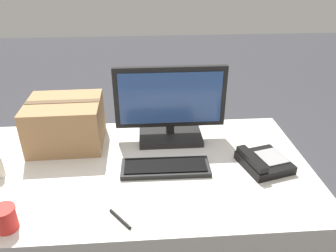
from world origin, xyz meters
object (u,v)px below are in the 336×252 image
at_px(cardboard_box, 66,123).
at_px(pen_marker, 120,219).
at_px(monitor, 170,109).
at_px(desk_phone, 263,162).
at_px(keyboard, 165,167).
at_px(paper_cup_right, 5,219).

distance_m(cardboard_box, pen_marker, 0.67).
distance_m(monitor, desk_phone, 0.53).
bearing_deg(cardboard_box, keyboard, -29.58).
height_order(paper_cup_right, cardboard_box, cardboard_box).
height_order(monitor, keyboard, monitor).
relative_size(keyboard, pen_marker, 3.81).
bearing_deg(pen_marker, keyboard, 109.83).
bearing_deg(desk_phone, cardboard_box, 148.17).
relative_size(desk_phone, pen_marker, 2.40).
bearing_deg(cardboard_box, paper_cup_right, -99.70).
distance_m(paper_cup_right, pen_marker, 0.41).
height_order(desk_phone, cardboard_box, cardboard_box).
distance_m(desk_phone, cardboard_box, 1.00).
distance_m(monitor, pen_marker, 0.67).
bearing_deg(paper_cup_right, keyboard, 28.34).
xyz_separation_m(keyboard, cardboard_box, (-0.49, 0.28, 0.10)).
bearing_deg(cardboard_box, desk_phone, -16.77).
distance_m(monitor, cardboard_box, 0.54).
relative_size(desk_phone, cardboard_box, 0.70).
xyz_separation_m(keyboard, pen_marker, (-0.19, -0.31, -0.01)).
bearing_deg(keyboard, monitor, 82.04).
xyz_separation_m(cardboard_box, pen_marker, (0.30, -0.59, -0.11)).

